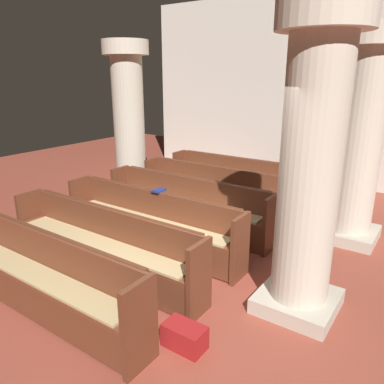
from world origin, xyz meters
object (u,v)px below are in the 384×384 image
object	(u,v)px
pew_row_0	(238,178)
pew_row_5	(37,272)
pillar_aisle_rear	(311,165)
kneeler_box_red	(185,336)
pew_row_2	(186,203)
hymn_book	(159,190)
pillar_aisle_side	(360,135)
lectern	(294,173)
pillar_far_side	(129,116)
pew_row_3	(150,220)
pew_row_4	(102,242)
pew_row_1	(215,189)

from	to	relation	value
pew_row_0	pew_row_5	world-z (taller)	same
pillar_aisle_rear	kneeler_box_red	world-z (taller)	pillar_aisle_rear
pew_row_2	hymn_book	bearing A→B (deg)	-87.22
pew_row_0	pillar_aisle_side	bearing A→B (deg)	-16.24
hymn_book	pew_row_2	bearing A→B (deg)	92.78
pew_row_0	lectern	xyz separation A→B (m)	(0.76, 1.28, -0.03)
pillar_far_side	lectern	size ratio (longest dim) A/B	3.05
pew_row_3	pillar_aisle_side	size ratio (longest dim) A/B	0.96
kneeler_box_red	pillar_aisle_rear	bearing A→B (deg)	61.43
pew_row_5	pew_row_4	bearing A→B (deg)	90.00
pew_row_5	pillar_aisle_rear	distance (m)	3.22
pew_row_5	hymn_book	xyz separation A→B (m)	(0.04, 2.12, 0.43)
pillar_far_side	lectern	world-z (taller)	pillar_far_side
pew_row_2	lectern	world-z (taller)	lectern
pew_row_2	kneeler_box_red	size ratio (longest dim) A/B	7.43
pew_row_3	pillar_aisle_rear	world-z (taller)	pillar_aisle_rear
pew_row_4	pew_row_5	size ratio (longest dim) A/B	1.00
lectern	kneeler_box_red	bearing A→B (deg)	-80.31
pillar_aisle_side	lectern	xyz separation A→B (m)	(-1.66, 1.98, -1.27)
pew_row_2	lectern	distance (m)	3.29
pillar_far_side	kneeler_box_red	distance (m)	5.66
pew_row_4	hymn_book	world-z (taller)	hymn_book
pillar_aisle_side	pillar_far_side	world-z (taller)	same
pew_row_3	lectern	bearing A→B (deg)	79.66
pew_row_5	pew_row_2	bearing A→B (deg)	90.00
pew_row_2	kneeler_box_red	xyz separation A→B (m)	(1.72, -2.44, -0.37)
pillar_aisle_rear	kneeler_box_red	xyz separation A→B (m)	(-0.70, -1.28, -1.60)
pew_row_1	pillar_aisle_side	world-z (taller)	pillar_aisle_side
pew_row_2	pew_row_4	distance (m)	1.92
pew_row_5	pew_row_0	bearing A→B (deg)	90.00
pillar_aisle_side	kneeler_box_red	distance (m)	4.05
pew_row_0	hymn_book	distance (m)	2.72
pew_row_1	pew_row_5	xyz separation A→B (m)	(0.00, -3.84, 0.00)
pew_row_3	pillar_aisle_rear	distance (m)	2.72
pew_row_2	pillar_aisle_rear	bearing A→B (deg)	-25.58
pew_row_3	kneeler_box_red	xyz separation A→B (m)	(1.72, -1.48, -0.37)
pew_row_0	hymn_book	size ratio (longest dim) A/B	15.64
pew_row_2	pew_row_4	world-z (taller)	same
pew_row_1	pew_row_2	bearing A→B (deg)	-90.00
pew_row_2	pew_row_3	distance (m)	0.96
pew_row_1	lectern	xyz separation A→B (m)	(0.76, 2.24, -0.03)
lectern	pew_row_4	bearing A→B (deg)	-98.43
kneeler_box_red	pew_row_4	bearing A→B (deg)	163.21
pew_row_4	kneeler_box_red	xyz separation A→B (m)	(1.72, -0.52, -0.37)
pew_row_0	pillar_aisle_side	size ratio (longest dim) A/B	0.96
lectern	pillar_aisle_rear	bearing A→B (deg)	-69.14
hymn_book	pillar_aisle_rear	bearing A→B (deg)	-9.35
hymn_book	pew_row_1	bearing A→B (deg)	91.23
pillar_aisle_rear	hymn_book	bearing A→B (deg)	170.65
pew_row_5	kneeler_box_red	size ratio (longest dim) A/B	7.43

